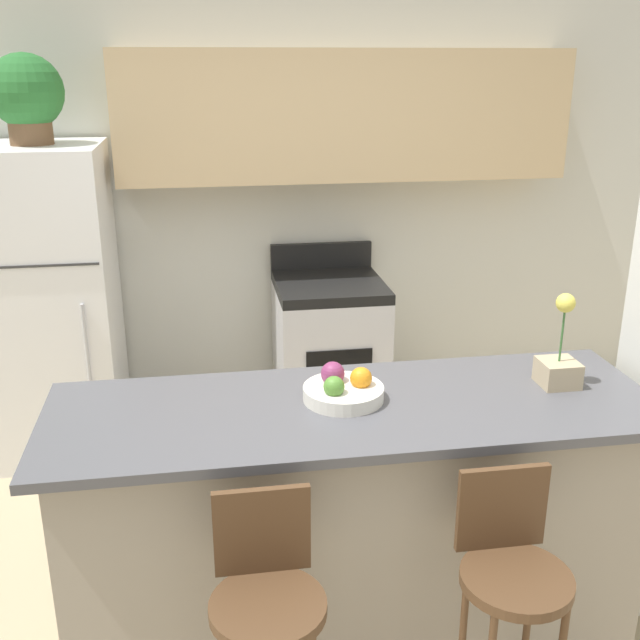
% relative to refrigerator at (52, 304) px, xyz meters
% --- Properties ---
extents(ground_plane, '(14.00, 14.00, 0.00)m').
position_rel_refrigerator_xyz_m(ground_plane, '(1.34, -1.80, -0.87)').
color(ground_plane, tan).
extents(wall_back, '(5.60, 0.38, 2.55)m').
position_rel_refrigerator_xyz_m(wall_back, '(1.48, 0.33, 0.65)').
color(wall_back, silver).
rests_on(wall_back, ground_plane).
extents(counter_bar, '(2.16, 0.72, 1.00)m').
position_rel_refrigerator_xyz_m(counter_bar, '(1.34, -1.80, -0.36)').
color(counter_bar, gray).
rests_on(counter_bar, ground_plane).
extents(refrigerator, '(0.68, 0.73, 1.73)m').
position_rel_refrigerator_xyz_m(refrigerator, '(0.00, 0.00, 0.00)').
color(refrigerator, white).
rests_on(refrigerator, ground_plane).
extents(stove_range, '(0.63, 0.66, 1.07)m').
position_rel_refrigerator_xyz_m(stove_range, '(1.57, 0.04, -0.41)').
color(stove_range, silver).
rests_on(stove_range, ground_plane).
extents(bar_stool_left, '(0.34, 0.34, 0.98)m').
position_rel_refrigerator_xyz_m(bar_stool_left, '(0.96, -2.36, -0.21)').
color(bar_stool_left, '#4C331E').
rests_on(bar_stool_left, ground_plane).
extents(bar_stool_right, '(0.34, 0.34, 0.98)m').
position_rel_refrigerator_xyz_m(bar_stool_right, '(1.71, -2.36, -0.21)').
color(bar_stool_right, '#4C331E').
rests_on(bar_stool_right, ground_plane).
extents(potted_plant_on_fridge, '(0.38, 0.38, 0.45)m').
position_rel_refrigerator_xyz_m(potted_plant_on_fridge, '(-0.00, 0.00, 1.11)').
color(potted_plant_on_fridge, brown).
rests_on(potted_plant_on_fridge, refrigerator).
extents(orchid_vase, '(0.14, 0.14, 0.35)m').
position_rel_refrigerator_xyz_m(orchid_vase, '(2.11, -1.76, 0.23)').
color(orchid_vase, tan).
rests_on(orchid_vase, counter_bar).
extents(fruit_bowl, '(0.29, 0.29, 0.12)m').
position_rel_refrigerator_xyz_m(fruit_bowl, '(1.30, -1.75, 0.18)').
color(fruit_bowl, silver).
rests_on(fruit_bowl, counter_bar).
extents(trash_bin, '(0.28, 0.28, 0.38)m').
position_rel_refrigerator_xyz_m(trash_bin, '(0.56, -0.25, -0.68)').
color(trash_bin, '#59595B').
rests_on(trash_bin, ground_plane).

